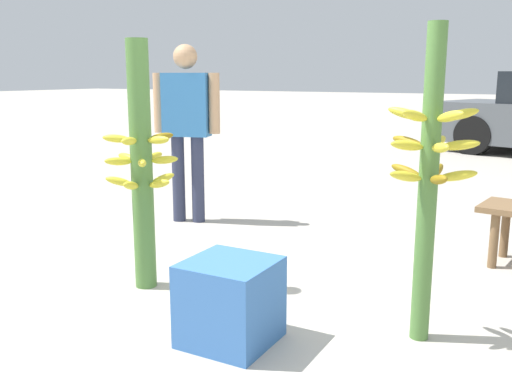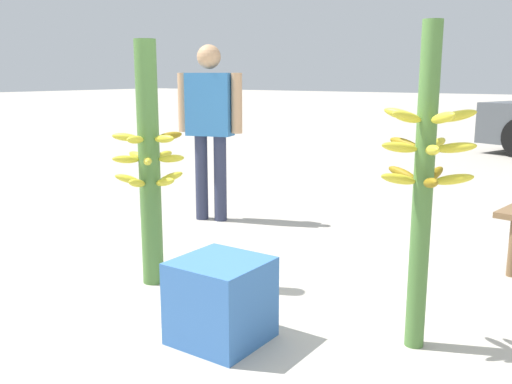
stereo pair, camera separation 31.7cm
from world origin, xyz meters
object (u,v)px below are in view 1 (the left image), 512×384
object	(u,v)px
banana_stalk_center	(429,175)
vendor_person	(187,118)
produce_crate	(230,302)
banana_stalk_left	(142,166)

from	to	relation	value
banana_stalk_center	vendor_person	size ratio (longest dim) A/B	0.99
banana_stalk_center	produce_crate	xyz separation A→B (m)	(-0.82, -0.49, -0.63)
banana_stalk_left	banana_stalk_center	xyz separation A→B (m)	(1.68, 0.10, 0.07)
banana_stalk_left	produce_crate	bearing A→B (deg)	-24.62
banana_stalk_center	vendor_person	bearing A→B (deg)	150.19
produce_crate	banana_stalk_left	bearing A→B (deg)	155.38
banana_stalk_left	vendor_person	xyz separation A→B (m)	(-0.72, 1.47, 0.17)
banana_stalk_left	produce_crate	distance (m)	1.10
vendor_person	produce_crate	size ratio (longest dim) A/B	3.75
vendor_person	produce_crate	bearing A→B (deg)	-67.24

